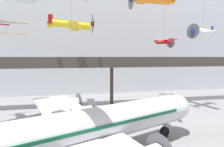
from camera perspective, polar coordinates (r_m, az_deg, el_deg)
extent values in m
cube|color=silver|center=(47.15, -2.77, 11.40)|extent=(140.00, 3.00, 28.95)
cube|color=#38332D|center=(34.47, 0.19, 2.86)|extent=(110.00, 3.20, 0.90)
cube|color=#38332D|center=(32.93, 0.70, 4.47)|extent=(110.00, 0.12, 1.10)
cylinder|color=#38332D|center=(35.86, -0.10, -3.87)|extent=(0.70, 0.70, 7.59)
cylinder|color=silver|center=(16.15, -10.62, -17.12)|extent=(22.58, 10.91, 3.18)
sphere|color=silver|center=(23.35, 20.06, -10.20)|extent=(3.12, 3.12, 3.12)
cube|color=#0F4C33|center=(16.03, -10.64, -16.07)|extent=(21.10, 10.42, 0.29)
cube|color=silver|center=(24.66, -16.18, -10.97)|extent=(10.06, 15.58, 0.28)
cylinder|color=silver|center=(22.17, -9.90, -12.58)|extent=(3.03, 2.35, 1.53)
cylinder|color=#4C4C51|center=(22.71, -6.37, -12.09)|extent=(1.06, 2.74, 2.90)
cylinder|color=silver|center=(26.69, -13.81, -9.53)|extent=(3.03, 2.35, 1.53)
cylinder|color=#4C4C51|center=(27.14, -10.82, -9.21)|extent=(1.06, 2.74, 2.90)
cylinder|color=#4C4C51|center=(22.69, 16.77, -16.42)|extent=(0.20, 0.20, 1.21)
cylinder|color=black|center=(22.92, 16.73, -17.83)|extent=(1.35, 0.81, 1.30)
cylinder|color=#4C4C51|center=(19.33, -12.51, -20.34)|extent=(0.20, 0.20, 1.21)
cylinder|color=black|center=(19.60, -12.47, -21.94)|extent=(1.35, 0.81, 1.30)
cylinder|color=yellow|center=(32.47, -13.01, 15.34)|extent=(6.53, 1.36, 1.83)
cone|color=red|center=(32.59, -6.84, 15.87)|extent=(1.07, 1.21, 1.20)
cylinder|color=#4C4C51|center=(32.61, -6.41, 15.91)|extent=(0.05, 3.47, 3.47)
cone|color=yellow|center=(32.68, -18.70, 14.69)|extent=(1.82, 1.14, 1.27)
cube|color=yellow|center=(32.39, -12.28, 14.66)|extent=(1.61, 9.74, 0.10)
cube|color=red|center=(32.92, -19.46, 16.45)|extent=(0.79, 0.06, 1.60)
cube|color=red|center=(32.77, -19.41, 15.08)|extent=(0.80, 3.47, 0.06)
cylinder|color=red|center=(41.86, 16.56, 9.80)|extent=(4.23, 2.36, 1.03)
cone|color=silver|center=(43.51, 18.48, 9.46)|extent=(0.93, 0.98, 0.78)
cylinder|color=#4C4C51|center=(43.63, 18.61, 9.44)|extent=(0.87, 2.11, 2.25)
cone|color=red|center=(40.36, 14.63, 10.13)|extent=(1.34, 1.11, 0.78)
cube|color=red|center=(42.08, 16.81, 10.34)|extent=(3.27, 6.25, 0.10)
cube|color=silver|center=(40.21, 14.40, 10.79)|extent=(0.50, 0.24, 1.04)
cube|color=silver|center=(40.17, 14.38, 10.05)|extent=(1.30, 2.28, 0.06)
cylinder|color=slate|center=(42.63, 16.77, 17.10)|extent=(0.04, 0.04, 10.00)
cylinder|color=silver|center=(35.42, 27.58, 12.05)|extent=(4.76, 2.23, 1.13)
cone|color=navy|center=(33.48, 25.09, 12.42)|extent=(0.98, 1.05, 0.87)
cylinder|color=#4C4C51|center=(33.35, 24.91, 12.45)|extent=(0.74, 2.41, 2.50)
cone|color=silver|center=(37.27, 29.65, 11.73)|extent=(1.45, 1.14, 0.86)
cube|color=silver|center=(35.15, 27.28, 11.65)|extent=(3.05, 7.06, 0.10)
cube|color=navy|center=(37.57, 29.93, 12.42)|extent=(0.56, 0.22, 1.16)
cube|color=navy|center=(37.49, 29.89, 11.55)|extent=(1.24, 2.56, 0.06)
cylinder|color=slate|center=(36.36, 27.95, 19.77)|extent=(0.04, 0.04, 8.89)
cone|color=orange|center=(24.32, 18.13, 21.81)|extent=(1.26, 0.83, 0.84)
cube|color=black|center=(24.44, 18.74, 21.59)|extent=(0.59, 2.50, 0.06)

